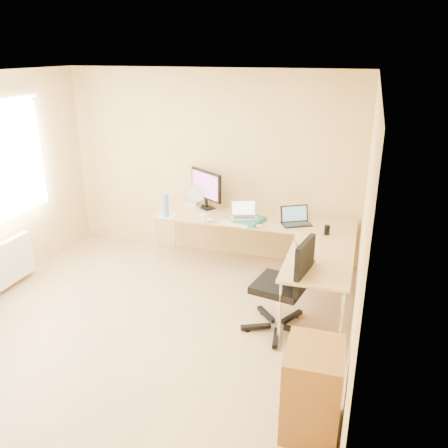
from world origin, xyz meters
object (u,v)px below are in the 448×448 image
(mug, at_px, (203,218))
(cabinet, at_px, (312,389))
(laptop_center, at_px, (244,210))
(desk_fan, at_px, (198,197))
(desk_main, at_px, (253,244))
(desk_return, at_px, (317,288))
(office_chair, at_px, (279,288))
(laptop_black, at_px, (297,216))
(laptop_return, at_px, (307,252))
(monitor, at_px, (206,190))
(keyboard, at_px, (234,224))
(water_bottle, at_px, (165,206))

(mug, bearing_deg, cabinet, -53.51)
(laptop_center, distance_m, mug, 0.54)
(desk_fan, bearing_deg, desk_main, -27.12)
(laptop_center, bearing_deg, desk_return, -58.14)
(desk_main, bearing_deg, office_chair, -65.45)
(desk_main, xyz_separation_m, laptop_black, (0.58, -0.07, 0.48))
(desk_return, bearing_deg, desk_main, 134.27)
(laptop_return, bearing_deg, desk_main, 17.79)
(monitor, bearing_deg, office_chair, -14.95)
(keyboard, xyz_separation_m, mug, (-0.42, 0.00, 0.04))
(laptop_center, relative_size, laptop_return, 1.13)
(laptop_center, height_order, laptop_black, laptop_center)
(desk_main, xyz_separation_m, mug, (-0.60, -0.30, 0.41))
(desk_return, xyz_separation_m, laptop_center, (-1.06, 0.82, 0.53))
(laptop_black, distance_m, keyboard, 0.80)
(water_bottle, distance_m, office_chair, 2.07)
(desk_return, relative_size, keyboard, 3.32)
(desk_fan, bearing_deg, keyboard, -50.15)
(keyboard, height_order, office_chair, office_chair)
(monitor, relative_size, mug, 6.58)
(laptop_black, distance_m, laptop_return, 1.06)
(monitor, height_order, water_bottle, monitor)
(mug, bearing_deg, desk_fan, 117.90)
(water_bottle, distance_m, laptop_return, 2.13)
(desk_main, bearing_deg, water_bottle, -165.20)
(desk_main, height_order, monitor, monitor)
(desk_return, distance_m, laptop_black, 1.12)
(water_bottle, height_order, office_chair, water_bottle)
(desk_fan, xyz_separation_m, cabinet, (1.99, -2.83, -0.52))
(desk_return, distance_m, laptop_return, 0.49)
(desk_main, bearing_deg, laptop_return, -52.46)
(desk_return, distance_m, monitor, 2.18)
(cabinet, bearing_deg, keyboard, 117.43)
(desk_main, height_order, laptop_black, laptop_black)
(monitor, xyz_separation_m, laptop_black, (1.31, -0.27, -0.16))
(desk_main, relative_size, office_chair, 2.44)
(monitor, xyz_separation_m, office_chair, (1.35, -1.55, -0.50))
(desk_return, height_order, office_chair, office_chair)
(monitor, height_order, office_chair, monitor)
(desk_return, xyz_separation_m, keyboard, (-1.15, 0.70, 0.37))
(desk_fan, bearing_deg, office_chair, -60.44)
(cabinet, bearing_deg, laptop_black, 100.31)
(desk_return, height_order, cabinet, same)
(monitor, relative_size, laptop_return, 2.16)
(desk_main, relative_size, cabinet, 3.59)
(desk_return, relative_size, laptop_center, 3.91)
(keyboard, relative_size, laptop_return, 1.33)
(laptop_center, bearing_deg, desk_fan, 133.34)
(laptop_return, distance_m, cabinet, 1.62)
(desk_return, bearing_deg, cabinet, -84.73)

